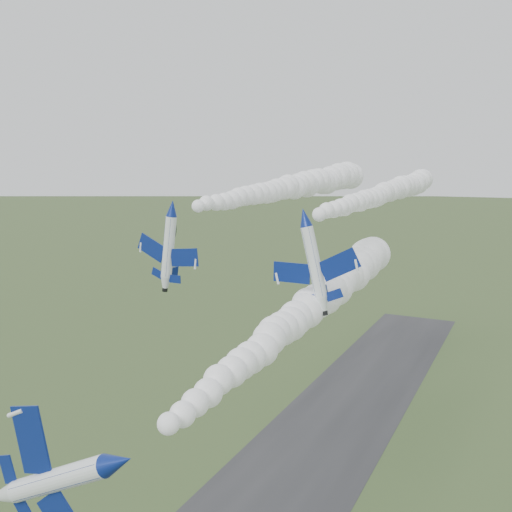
% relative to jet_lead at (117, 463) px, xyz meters
% --- Properties ---
extents(jet_lead, '(5.24, 14.27, 10.72)m').
position_rel_jet_lead_xyz_m(jet_lead, '(0.00, 0.00, 0.00)').
color(jet_lead, white).
extents(smoke_trail_jet_lead, '(8.50, 62.93, 5.77)m').
position_rel_jet_lead_xyz_m(smoke_trail_jet_lead, '(0.11, 34.86, 2.80)').
color(smoke_trail_jet_lead, white).
extents(jet_pair_left, '(10.39, 12.47, 3.27)m').
position_rel_jet_lead_xyz_m(jet_pair_left, '(-18.44, 33.61, 14.34)').
color(jet_pair_left, white).
extents(smoke_trail_jet_pair_left, '(12.95, 61.32, 5.63)m').
position_rel_jet_lead_xyz_m(smoke_trail_jet_pair_left, '(-15.60, 66.77, 16.00)').
color(smoke_trail_jet_pair_left, white).
extents(jet_pair_right, '(10.41, 12.85, 3.80)m').
position_rel_jet_lead_xyz_m(jet_pair_right, '(-0.14, 33.99, 13.85)').
color(jet_pair_right, white).
extents(smoke_trail_jet_pair_right, '(6.15, 72.75, 4.79)m').
position_rel_jet_lead_xyz_m(smoke_trail_jet_pair_right, '(-0.04, 73.65, 15.16)').
color(smoke_trail_jet_pair_right, white).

